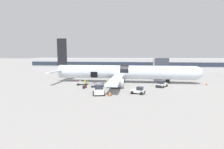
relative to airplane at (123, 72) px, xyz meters
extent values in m
plane|color=gray|center=(-1.16, -5.59, -2.54)|extent=(500.00, 500.00, 0.00)
cube|color=#B2B2B7|center=(-1.16, 36.68, 0.08)|extent=(87.72, 10.26, 5.25)
cube|color=#232D3D|center=(-1.16, 31.49, 0.34)|extent=(85.96, 0.16, 1.68)
cylinder|color=#4C4C51|center=(9.74, 6.78, -0.90)|extent=(0.60, 0.60, 3.29)
cube|color=silver|center=(9.74, 6.78, 2.01)|extent=(2.54, 10.24, 2.54)
cube|color=#333842|center=(9.74, 2.25, 2.01)|extent=(3.30, 1.60, 3.05)
cylinder|color=silver|center=(0.49, 0.00, 0.07)|extent=(33.62, 3.30, 3.30)
sphere|color=silver|center=(17.30, 0.00, 0.07)|extent=(3.14, 3.14, 3.14)
cone|color=silver|center=(-16.32, 0.00, 0.07)|extent=(3.80, 3.04, 3.04)
cylinder|color=black|center=(0.49, -0.03, 0.37)|extent=(2.02, 3.31, 3.31)
cube|color=black|center=(-15.70, 0.00, 5.10)|extent=(2.48, 0.28, 6.76)
cube|color=silver|center=(-15.74, -3.97, 0.40)|extent=(0.96, 7.94, 0.20)
cube|color=silver|center=(-15.74, 3.97, 0.40)|extent=(0.96, 7.94, 0.20)
cube|color=silver|center=(-0.85, -7.58, -0.83)|extent=(2.28, 14.17, 0.40)
cube|color=silver|center=(-0.85, 7.58, -0.83)|extent=(2.28, 14.17, 0.40)
cylinder|color=#B2B7BF|center=(-0.65, -7.60, -1.52)|extent=(3.01, 1.99, 1.99)
cylinder|color=#B2B7BF|center=(-0.65, 7.61, -1.52)|extent=(3.01, 1.99, 1.99)
cube|color=black|center=(-6.90, -1.63, -0.50)|extent=(1.70, 0.12, 1.40)
cylinder|color=#56565B|center=(10.92, 0.00, -1.38)|extent=(0.22, 0.22, 1.26)
sphere|color=black|center=(10.92, 0.00, -2.01)|extent=(1.07, 1.07, 1.07)
cylinder|color=#56565B|center=(-2.87, -2.35, -1.38)|extent=(0.22, 0.22, 1.26)
sphere|color=black|center=(-2.87, -2.35, -2.01)|extent=(1.07, 1.07, 1.07)
cylinder|color=#56565B|center=(-2.87, 2.35, -1.38)|extent=(0.22, 0.22, 1.26)
sphere|color=black|center=(-2.87, 2.35, -2.01)|extent=(1.07, 1.07, 1.07)
cube|color=silver|center=(3.62, -12.35, -2.06)|extent=(2.61, 1.74, 0.49)
cube|color=#232833|center=(4.02, -12.45, -1.52)|extent=(1.29, 1.25, 0.59)
cube|color=black|center=(4.83, -12.64, -2.16)|extent=(0.37, 1.08, 0.24)
sphere|color=black|center=(4.27, -13.10, -2.26)|extent=(0.56, 0.56, 0.56)
sphere|color=black|center=(4.54, -11.98, -2.26)|extent=(0.56, 0.56, 0.56)
sphere|color=black|center=(2.69, -12.71, -2.26)|extent=(0.56, 0.56, 0.56)
sphere|color=black|center=(2.96, -11.60, -2.26)|extent=(0.56, 0.56, 0.56)
cube|color=white|center=(8.81, -5.01, -2.03)|extent=(2.71, 3.18, 0.55)
cube|color=#232833|center=(8.56, -5.43, -1.43)|extent=(1.73, 1.73, 0.65)
cube|color=black|center=(8.07, -6.26, -2.14)|extent=(1.22, 0.79, 0.28)
sphere|color=black|center=(7.71, -5.47, -2.26)|extent=(0.56, 0.56, 0.56)
sphere|color=black|center=(8.93, -6.19, -2.26)|extent=(0.56, 0.56, 0.56)
sphere|color=black|center=(8.68, -3.83, -2.26)|extent=(0.56, 0.56, 0.56)
sphere|color=black|center=(9.90, -4.55, -2.26)|extent=(0.56, 0.56, 0.56)
cube|color=silver|center=(-3.05, -14.00, -1.97)|extent=(2.28, 3.00, 0.68)
cube|color=#232833|center=(-3.16, -13.55, -1.25)|extent=(1.69, 1.51, 0.75)
cube|color=black|center=(-3.38, -12.66, -2.10)|extent=(1.51, 0.48, 0.34)
sphere|color=black|center=(-2.48, -12.93, -2.26)|extent=(0.56, 0.56, 0.56)
sphere|color=black|center=(-4.05, -13.31, -2.26)|extent=(0.56, 0.56, 0.56)
sphere|color=black|center=(-2.05, -14.69, -2.26)|extent=(0.56, 0.56, 0.56)
sphere|color=black|center=(-3.62, -15.07, -2.26)|extent=(0.56, 0.56, 0.56)
cube|color=#999BA0|center=(-4.87, -6.93, -2.08)|extent=(2.74, 1.88, 0.05)
cube|color=#999BA0|center=(-3.57, -7.00, -1.83)|extent=(0.15, 1.75, 0.44)
cube|color=#999BA0|center=(-4.91, -7.78, -1.83)|extent=(2.61, 0.19, 0.44)
cube|color=#999BA0|center=(-4.83, -6.09, -1.83)|extent=(2.61, 0.19, 0.44)
cube|color=#333338|center=(-3.09, -7.02, -2.27)|extent=(0.90, 0.13, 0.06)
sphere|color=black|center=(-3.98, -7.85, -2.34)|extent=(0.40, 0.40, 0.40)
sphere|color=black|center=(-3.89, -6.11, -2.34)|extent=(0.40, 0.40, 0.40)
sphere|color=black|center=(-5.84, -7.76, -2.34)|extent=(0.40, 0.40, 0.40)
sphere|color=black|center=(-5.75, -6.01, -2.34)|extent=(0.40, 0.40, 0.40)
cube|color=#721951|center=(-5.25, -6.84, -1.84)|extent=(0.37, 0.30, 0.42)
cube|color=#4C1E1E|center=(-5.68, -7.04, -1.82)|extent=(0.50, 0.22, 0.47)
cube|color=#2D2D33|center=(-3.96, -6.60, -1.86)|extent=(0.51, 0.28, 0.38)
cube|color=#B7BABF|center=(-8.99, -4.83, -2.06)|extent=(2.81, 2.10, 0.05)
cube|color=#B7BABF|center=(-7.78, -4.58, -1.84)|extent=(0.38, 1.60, 0.38)
cube|color=#B7BABF|center=(-8.84, -5.60, -1.84)|extent=(2.44, 0.56, 0.38)
cube|color=#B7BABF|center=(-9.15, -4.06, -1.84)|extent=(2.44, 0.56, 0.38)
cube|color=#333338|center=(-7.31, -4.49, -2.26)|extent=(0.90, 0.26, 0.06)
sphere|color=black|center=(-7.96, -5.45, -2.34)|extent=(0.40, 0.40, 0.40)
sphere|color=black|center=(-8.29, -3.86, -2.34)|extent=(0.40, 0.40, 0.40)
sphere|color=black|center=(-9.70, -5.80, -2.34)|extent=(0.40, 0.40, 0.40)
sphere|color=black|center=(-10.02, -4.21, -2.34)|extent=(0.40, 0.40, 0.40)
cube|color=#4C1E1E|center=(-8.61, -4.56, -1.80)|extent=(0.42, 0.27, 0.47)
cube|color=#721951|center=(-9.96, -4.71, -1.81)|extent=(0.58, 0.34, 0.45)
cube|color=#2D2D33|center=(-8.98, -4.63, -1.76)|extent=(0.51, 0.36, 0.53)
cube|color=black|center=(-8.04, -4.75, -1.74)|extent=(0.49, 0.24, 0.58)
cylinder|color=#2D2D33|center=(-0.89, -5.12, -2.16)|extent=(0.30, 0.30, 0.77)
cylinder|color=#CCE523|center=(-0.89, -5.12, -1.48)|extent=(0.39, 0.39, 0.60)
sphere|color=beige|center=(-0.89, -5.12, -1.07)|extent=(0.21, 0.21, 0.21)
cylinder|color=#CCE523|center=(-0.91, -4.91, -1.54)|extent=(0.12, 0.12, 0.56)
cylinder|color=#CCE523|center=(-0.87, -5.33, -1.54)|extent=(0.12, 0.12, 0.56)
cylinder|color=#1E2338|center=(-7.59, -7.02, -2.17)|extent=(0.32, 0.32, 0.75)
cylinder|color=#B7E019|center=(-7.59, -7.02, -1.50)|extent=(0.41, 0.41, 0.59)
sphere|color=beige|center=(-7.59, -7.02, -1.11)|extent=(0.21, 0.21, 0.21)
cylinder|color=#B7E019|center=(-7.54, -6.81, -1.57)|extent=(0.13, 0.13, 0.54)
cylinder|color=#B7E019|center=(-7.63, -7.22, -1.57)|extent=(0.13, 0.13, 0.54)
cylinder|color=#2D2D33|center=(-2.53, -7.79, -2.11)|extent=(0.37, 0.37, 0.86)
cylinder|color=#CCE523|center=(-2.53, -7.79, -1.34)|extent=(0.47, 0.47, 0.68)
sphere|color=beige|center=(-2.53, -7.79, -0.89)|extent=(0.24, 0.24, 0.24)
cylinder|color=#CCE523|center=(-2.49, -7.56, -1.42)|extent=(0.15, 0.15, 0.62)
cylinder|color=#CCE523|center=(-2.57, -8.03, -1.42)|extent=(0.15, 0.15, 0.62)
cube|color=black|center=(-7.22, -9.31, -2.29)|extent=(0.49, 0.33, 0.51)
cube|color=black|center=(-7.22, -9.31, -1.97)|extent=(0.28, 0.12, 0.12)
cube|color=#4C1E1E|center=(-7.11, -8.41, -2.24)|extent=(0.55, 0.44, 0.61)
cube|color=black|center=(-7.11, -8.41, -1.88)|extent=(0.30, 0.21, 0.12)
cube|color=black|center=(19.46, -0.83, -2.53)|extent=(0.51, 0.51, 0.03)
cone|color=orange|center=(19.46, -0.83, -2.25)|extent=(0.38, 0.38, 0.59)
cylinder|color=white|center=(19.46, -0.83, -2.22)|extent=(0.22, 0.22, 0.07)
cube|color=black|center=(-1.06, -14.48, -2.53)|extent=(0.61, 0.61, 0.03)
cone|color=orange|center=(-1.06, -14.48, -2.19)|extent=(0.45, 0.45, 0.71)
cylinder|color=white|center=(-1.06, -14.48, -2.15)|extent=(0.26, 0.26, 0.09)
camera|label=1|loc=(3.26, -43.16, 4.43)|focal=28.00mm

